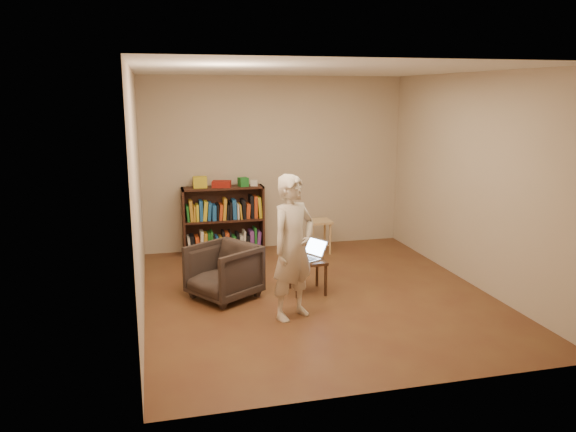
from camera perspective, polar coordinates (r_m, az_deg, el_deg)
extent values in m
plane|color=#4F2719|center=(6.76, 2.97, -7.98)|extent=(4.50, 4.50, 0.00)
plane|color=silver|center=(6.34, 3.24, 14.61)|extent=(4.50, 4.50, 0.00)
plane|color=tan|center=(8.58, -1.31, 5.36)|extent=(4.00, 0.00, 4.00)
plane|color=tan|center=(6.15, -15.03, 2.11)|extent=(0.00, 4.50, 4.50)
plane|color=tan|center=(7.26, 18.40, 3.43)|extent=(0.00, 4.50, 4.50)
cube|color=black|center=(8.36, -10.55, -0.61)|extent=(0.03, 0.30, 1.00)
cube|color=black|center=(8.50, -2.67, -0.19)|extent=(0.03, 0.30, 1.00)
cube|color=black|center=(8.55, -6.70, -0.19)|extent=(1.20, 0.02, 1.00)
cube|color=black|center=(8.53, -6.49, -3.57)|extent=(1.20, 0.30, 0.03)
cube|color=black|center=(8.41, -6.58, -0.39)|extent=(1.14, 0.30, 0.03)
cube|color=black|center=(8.32, -6.66, 2.86)|extent=(1.20, 0.30, 0.03)
cube|color=gold|center=(8.28, -8.94, 3.42)|extent=(0.20, 0.15, 0.16)
cube|color=maroon|center=(8.28, -6.77, 3.24)|extent=(0.31, 0.25, 0.09)
cube|color=#1C6923|center=(8.32, -4.57, 3.47)|extent=(0.16, 0.16, 0.13)
cube|color=beige|center=(8.36, -3.48, 3.37)|extent=(0.12, 0.12, 0.08)
cube|color=#A68B51|center=(8.36, 3.16, -0.55)|extent=(0.34, 0.34, 0.04)
cylinder|color=#A68B51|center=(8.25, 2.51, -2.50)|extent=(0.03, 0.03, 0.46)
cylinder|color=#A68B51|center=(8.33, 4.31, -2.37)|extent=(0.03, 0.03, 0.46)
cylinder|color=#A68B51|center=(8.51, 1.99, -2.04)|extent=(0.03, 0.03, 0.46)
cylinder|color=#A68B51|center=(8.58, 3.74, -1.92)|extent=(0.03, 0.03, 0.46)
imported|color=black|center=(6.60, -6.56, -5.62)|extent=(0.97, 0.96, 0.64)
cube|color=black|center=(6.72, 2.00, -4.57)|extent=(0.40, 0.40, 0.04)
cylinder|color=black|center=(6.58, 0.94, -6.81)|extent=(0.04, 0.04, 0.37)
cylinder|color=black|center=(6.68, 3.84, -6.56)|extent=(0.04, 0.04, 0.37)
cylinder|color=black|center=(6.90, 0.19, -5.89)|extent=(0.04, 0.04, 0.37)
cylinder|color=black|center=(6.99, 2.97, -5.66)|extent=(0.04, 0.04, 0.37)
cube|color=#AAABAF|center=(6.73, 1.82, -4.31)|extent=(0.35, 0.39, 0.02)
cube|color=black|center=(6.73, 1.82, -4.23)|extent=(0.24, 0.30, 0.00)
cube|color=#AAABAF|center=(6.81, 2.85, -3.17)|extent=(0.26, 0.34, 0.20)
cube|color=#A6C0E8|center=(6.81, 2.85, -3.17)|extent=(0.22, 0.29, 0.16)
imported|color=beige|center=(5.88, 0.52, -3.22)|extent=(0.67, 0.60, 1.54)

